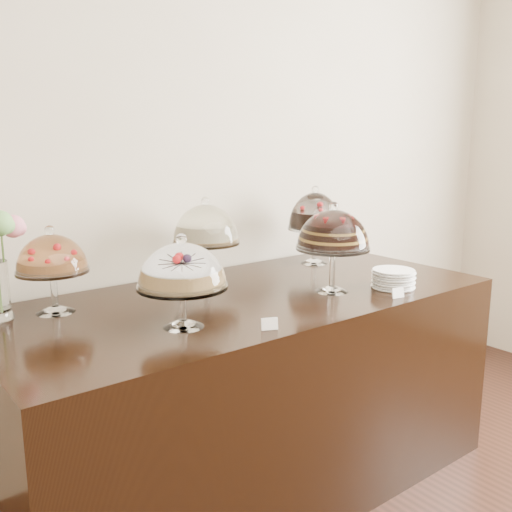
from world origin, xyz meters
TOP-DOWN VIEW (x-y plane):
  - wall_back at (0.00, 3.00)m, footprint 5.00×0.04m
  - display_counter at (-0.01, 2.45)m, footprint 2.20×1.00m
  - cake_stand_sugar_sponge at (-0.45, 2.25)m, footprint 0.33×0.33m
  - cake_stand_choco_layer at (0.31, 2.27)m, footprint 0.33×0.33m
  - cake_stand_cheesecake at (-0.03, 2.76)m, footprint 0.32×0.32m
  - cake_stand_dark_choco at (0.65, 2.74)m, footprint 0.29×0.29m
  - cake_stand_fruit_tart at (-0.76, 2.71)m, footprint 0.28×0.28m
  - plate_stack at (0.58, 2.14)m, footprint 0.19×0.19m
  - price_card_left at (-0.23, 2.04)m, footprint 0.06×0.04m
  - price_card_right at (0.46, 2.02)m, footprint 0.06×0.03m

SIDE VIEW (x-z plane):
  - display_counter at x=-0.01m, z-range 0.00..0.90m
  - price_card_left at x=-0.23m, z-range 0.90..0.94m
  - price_card_right at x=0.46m, z-range 0.90..0.94m
  - plate_stack at x=0.58m, z-range 0.90..0.98m
  - cake_stand_sugar_sponge at x=-0.45m, z-range 0.94..1.28m
  - cake_stand_fruit_tart at x=-0.76m, z-range 0.95..1.29m
  - cake_stand_cheesecake at x=-0.03m, z-range 0.96..1.36m
  - cake_stand_choco_layer at x=0.31m, z-range 0.96..1.36m
  - cake_stand_dark_choco at x=0.65m, z-range 0.96..1.38m
  - wall_back at x=0.00m, z-range 0.00..3.00m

